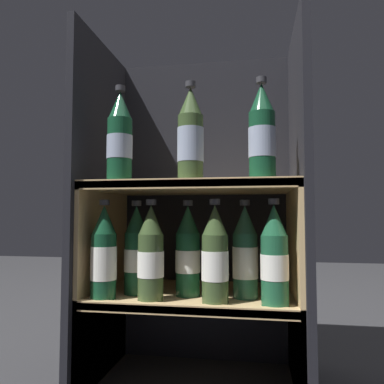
% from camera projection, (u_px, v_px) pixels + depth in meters
% --- Properties ---
extents(fridge_back_wall, '(0.60, 0.02, 0.98)m').
position_uv_depth(fridge_back_wall, '(204.00, 207.00, 1.25)').
color(fridge_back_wall, black).
rests_on(fridge_back_wall, ground_plane).
extents(fridge_side_left, '(0.02, 0.40, 0.98)m').
position_uv_depth(fridge_side_left, '(100.00, 206.00, 1.11)').
color(fridge_side_left, black).
rests_on(fridge_side_left, ground_plane).
extents(fridge_side_right, '(0.02, 0.40, 0.98)m').
position_uv_depth(fridge_side_right, '(300.00, 205.00, 1.01)').
color(fridge_side_right, black).
rests_on(fridge_side_right, ground_plane).
extents(shelf_lower, '(0.56, 0.36, 0.25)m').
position_uv_depth(shelf_lower, '(195.00, 311.00, 1.04)').
color(shelf_lower, tan).
rests_on(shelf_lower, ground_plane).
extents(shelf_upper, '(0.56, 0.36, 0.55)m').
position_uv_depth(shelf_upper, '(195.00, 241.00, 1.05)').
color(shelf_upper, tan).
rests_on(shelf_upper, ground_plane).
extents(bottle_upper_front_0, '(0.07, 0.07, 0.25)m').
position_uv_depth(bottle_upper_front_0, '(120.00, 139.00, 0.98)').
color(bottle_upper_front_0, '#144228').
rests_on(bottle_upper_front_0, shelf_upper).
extents(bottle_upper_front_1, '(0.07, 0.07, 0.25)m').
position_uv_depth(bottle_upper_front_1, '(191.00, 137.00, 0.94)').
color(bottle_upper_front_1, '#384C28').
rests_on(bottle_upper_front_1, shelf_upper).
extents(bottle_upper_front_2, '(0.07, 0.07, 0.25)m').
position_uv_depth(bottle_upper_front_2, '(262.00, 134.00, 0.91)').
color(bottle_upper_front_2, '#144228').
rests_on(bottle_upper_front_2, shelf_upper).
extents(bottle_lower_front_0, '(0.07, 0.07, 0.25)m').
position_uv_depth(bottle_lower_front_0, '(104.00, 255.00, 0.96)').
color(bottle_lower_front_0, '#144228').
rests_on(bottle_lower_front_0, shelf_lower).
extents(bottle_lower_front_1, '(0.07, 0.07, 0.25)m').
position_uv_depth(bottle_lower_front_1, '(151.00, 255.00, 0.94)').
color(bottle_lower_front_1, '#384C28').
rests_on(bottle_lower_front_1, shelf_lower).
extents(bottle_lower_front_2, '(0.07, 0.07, 0.25)m').
position_uv_depth(bottle_lower_front_2, '(215.00, 257.00, 0.92)').
color(bottle_lower_front_2, '#384C28').
rests_on(bottle_lower_front_2, shelf_lower).
extents(bottle_lower_front_3, '(0.07, 0.07, 0.25)m').
position_uv_depth(bottle_lower_front_3, '(274.00, 258.00, 0.89)').
color(bottle_lower_front_3, '#1E5638').
rests_on(bottle_lower_front_3, shelf_lower).
extents(bottle_lower_back_0, '(0.07, 0.07, 0.25)m').
position_uv_depth(bottle_lower_back_0, '(136.00, 252.00, 1.03)').
color(bottle_lower_back_0, '#194C2D').
rests_on(bottle_lower_back_0, shelf_lower).
extents(bottle_lower_back_1, '(0.07, 0.07, 0.25)m').
position_uv_depth(bottle_lower_back_1, '(188.00, 253.00, 1.00)').
color(bottle_lower_back_1, '#194C2D').
rests_on(bottle_lower_back_1, shelf_lower).
extents(bottle_lower_back_2, '(0.07, 0.07, 0.25)m').
position_uv_depth(bottle_lower_back_2, '(245.00, 255.00, 0.98)').
color(bottle_lower_back_2, '#285B42').
rests_on(bottle_lower_back_2, shelf_lower).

